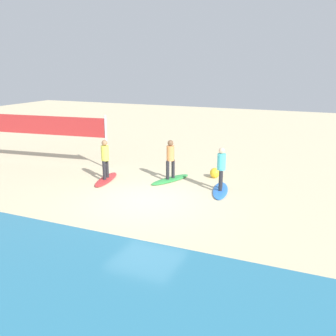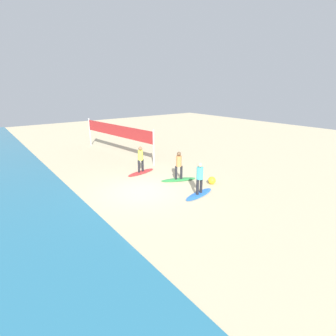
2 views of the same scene
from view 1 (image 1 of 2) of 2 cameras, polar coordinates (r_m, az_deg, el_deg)
name	(u,v)px [view 1 (image 1 of 2)]	position (r m, az deg, el deg)	size (l,w,h in m)	color
ground_plane	(146,200)	(13.53, -3.31, -4.94)	(60.00, 60.00, 0.00)	beige
surfboard_blue	(220,190)	(14.56, 7.97, -3.39)	(2.10, 0.56, 0.09)	blue
surfer_blue	(221,166)	(14.27, 8.12, 0.38)	(0.32, 0.45, 1.64)	#232328
surfboard_green	(170,179)	(15.78, 0.37, -1.75)	(2.10, 0.56, 0.09)	green
surfer_green	(170,157)	(15.51, 0.37, 1.76)	(0.32, 0.44, 1.64)	#232328
surfboard_red	(106,179)	(16.00, -9.40, -1.71)	(2.10, 0.56, 0.09)	red
surfer_red	(105,156)	(15.74, -9.56, 1.74)	(0.32, 0.45, 1.64)	#232328
volleyball_net	(22,126)	(19.85, -21.32, 5.94)	(9.04, 1.16, 2.50)	silver
beach_ball	(215,173)	(16.22, 7.15, -0.75)	(0.44, 0.44, 0.44)	yellow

